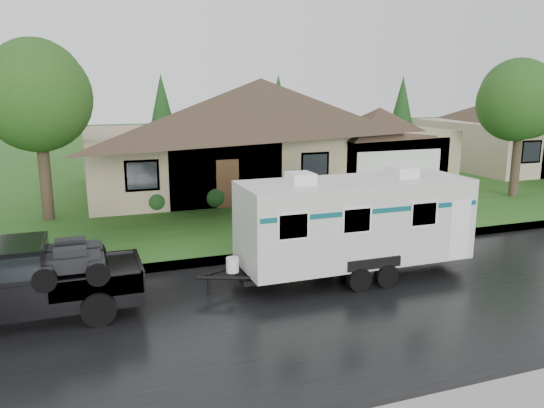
{
  "coord_description": "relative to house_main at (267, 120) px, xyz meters",
  "views": [
    {
      "loc": [
        -7.15,
        -12.88,
        5.24
      ],
      "look_at": [
        -1.74,
        2.0,
        1.77
      ],
      "focal_mm": 35.0,
      "sensor_mm": 36.0,
      "label": 1
    }
  ],
  "objects": [
    {
      "name": "shrub_row",
      "position": [
        -0.29,
        -4.54,
        -2.94
      ],
      "size": [
        13.6,
        1.0,
        1.0
      ],
      "color": "#143814",
      "rests_on": "lawn"
    },
    {
      "name": "curb",
      "position": [
        -2.29,
        -11.59,
        -3.52
      ],
      "size": [
        140.0,
        0.5,
        0.15
      ],
      "primitive_type": "cube",
      "color": "gray",
      "rests_on": "ground"
    },
    {
      "name": "road",
      "position": [
        -2.29,
        -15.84,
        -3.59
      ],
      "size": [
        140.0,
        8.0,
        0.01
      ],
      "primitive_type": "cube",
      "color": "black",
      "rests_on": "ground"
    },
    {
      "name": "pickup_truck",
      "position": [
        -11.17,
        -14.02,
        -2.6
      ],
      "size": [
        5.54,
        2.11,
        1.85
      ],
      "color": "black",
      "rests_on": "ground"
    },
    {
      "name": "travel_trailer",
      "position": [
        -2.36,
        -14.02,
        -1.96
      ],
      "size": [
        6.84,
        2.4,
        3.07
      ],
      "color": "silver",
      "rests_on": "ground"
    },
    {
      "name": "tree_right_green",
      "position": [
        10.09,
        -7.1,
        1.01
      ],
      "size": [
        3.87,
        3.87,
        6.41
      ],
      "color": "#382B1E",
      "rests_on": "lawn"
    },
    {
      "name": "ground",
      "position": [
        -2.29,
        -13.84,
        -3.59
      ],
      "size": [
        140.0,
        140.0,
        0.0
      ],
      "primitive_type": "plane",
      "color": "#26541A",
      "rests_on": "ground"
    },
    {
      "name": "lawn",
      "position": [
        -2.29,
        1.16,
        -3.52
      ],
      "size": [
        140.0,
        26.0,
        0.15
      ],
      "primitive_type": "cube",
      "color": "#26541A",
      "rests_on": "ground"
    },
    {
      "name": "tree_left_green",
      "position": [
        -10.79,
        -4.47,
        1.41
      ],
      "size": [
        4.22,
        4.22,
        6.98
      ],
      "color": "#382B1E",
      "rests_on": "lawn"
    },
    {
      "name": "house_main",
      "position": [
        0.0,
        0.0,
        0.0
      ],
      "size": [
        19.44,
        10.8,
        6.9
      ],
      "color": "tan",
      "rests_on": "lawn"
    }
  ]
}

